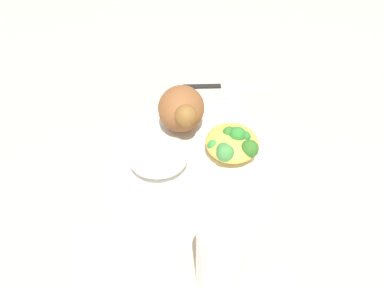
{
  "coord_description": "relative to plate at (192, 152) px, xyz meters",
  "views": [
    {
      "loc": [
        0.45,
        0.03,
        0.43
      ],
      "look_at": [
        0.0,
        0.0,
        0.03
      ],
      "focal_mm": 34.84,
      "sensor_mm": 36.0,
      "label": 1
    }
  ],
  "objects": [
    {
      "name": "knife",
      "position": [
        -0.21,
        0.04,
        -0.0
      ],
      "size": [
        0.04,
        0.19,
        0.01
      ],
      "color": "black",
      "rests_on": "ground_plane"
    },
    {
      "name": "plate",
      "position": [
        0.0,
        0.0,
        0.0
      ],
      "size": [
        0.27,
        0.27,
        0.02
      ],
      "color": "white",
      "rests_on": "ground_plane"
    },
    {
      "name": "napkin",
      "position": [
        0.2,
        -0.09,
        -0.01
      ],
      "size": [
        0.12,
        0.13,
        0.0
      ],
      "primitive_type": "cube",
      "rotation": [
        0.0,
        0.0,
        0.24
      ],
      "color": "white",
      "rests_on": "ground_plane"
    },
    {
      "name": "ground_plane",
      "position": [
        0.0,
        0.0,
        -0.01
      ],
      "size": [
        2.0,
        2.0,
        0.0
      ],
      "primitive_type": "plane",
      "color": "#C7AE95"
    },
    {
      "name": "water_glass",
      "position": [
        0.21,
        0.05,
        0.04
      ],
      "size": [
        0.06,
        0.06,
        0.1
      ],
      "primitive_type": "cylinder",
      "color": "silver",
      "rests_on": "ground_plane"
    },
    {
      "name": "rice_pile",
      "position": [
        0.04,
        -0.05,
        0.02
      ],
      "size": [
        0.09,
        0.09,
        0.03
      ],
      "primitive_type": "ellipsoid",
      "color": "white",
      "rests_on": "plate"
    },
    {
      "name": "roasted_chicken",
      "position": [
        -0.06,
        -0.02,
        0.05
      ],
      "size": [
        0.11,
        0.08,
        0.07
      ],
      "color": "brown",
      "rests_on": "plate"
    },
    {
      "name": "mac_cheese_with_broccoli",
      "position": [
        0.0,
        0.07,
        0.03
      ],
      "size": [
        0.1,
        0.09,
        0.05
      ],
      "color": "#E7B949",
      "rests_on": "plate"
    },
    {
      "name": "fork",
      "position": [
        -0.17,
        0.04,
        -0.01
      ],
      "size": [
        0.03,
        0.14,
        0.01
      ],
      "color": "#B2B2B7",
      "rests_on": "ground_plane"
    }
  ]
}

